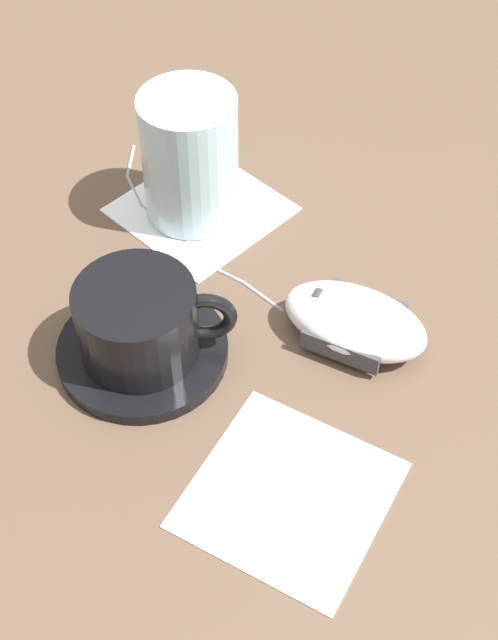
{
  "coord_description": "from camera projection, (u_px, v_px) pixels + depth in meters",
  "views": [
    {
      "loc": [
        -0.32,
        0.27,
        0.52
      ],
      "look_at": [
        -0.04,
        -0.04,
        0.03
      ],
      "focal_mm": 50.0,
      "sensor_mm": 36.0,
      "label": 1
    }
  ],
  "objects": [
    {
      "name": "napkin_under_glass",
      "position": [
        201.0,
        209.0,
        0.76
      ],
      "size": [
        0.13,
        0.13,
        0.0
      ],
      "primitive_type": "cube",
      "rotation": [
        0.0,
        0.0,
        -0.04
      ],
      "color": "white",
      "rests_on": "ground"
    },
    {
      "name": "drinking_glass",
      "position": [
        190.0,
        157.0,
        0.72
      ],
      "size": [
        0.08,
        0.08,
        0.11
      ],
      "primitive_type": "cylinder",
      "color": "silver",
      "rests_on": "napkin_under_glass"
    },
    {
      "name": "mouse_cable",
      "position": [
        180.0,
        227.0,
        0.75
      ],
      "size": [
        0.24,
        0.07,
        0.0
      ],
      "color": "gray",
      "rests_on": "ground"
    },
    {
      "name": "ground_plane",
      "position": [
        174.0,
        344.0,
        0.67
      ],
      "size": [
        3.0,
        3.0,
        0.0
      ],
      "primitive_type": "plane",
      "color": "brown"
    },
    {
      "name": "napkin_spare",
      "position": [
        289.0,
        494.0,
        0.58
      ],
      "size": [
        0.15,
        0.15,
        0.0
      ],
      "primitive_type": "cube",
      "rotation": [
        0.0,
        0.0,
        0.22
      ],
      "color": "silver",
      "rests_on": "ground"
    },
    {
      "name": "coffee_cup",
      "position": [
        140.0,
        321.0,
        0.63
      ],
      "size": [
        0.1,
        0.1,
        0.06
      ],
      "color": "black",
      "rests_on": "saucer"
    },
    {
      "name": "saucer",
      "position": [
        143.0,
        350.0,
        0.66
      ],
      "size": [
        0.13,
        0.13,
        0.01
      ],
      "primitive_type": "cylinder",
      "color": "black",
      "rests_on": "ground"
    },
    {
      "name": "computer_mouse",
      "position": [
        355.0,
        321.0,
        0.66
      ],
      "size": [
        0.12,
        0.09,
        0.04
      ],
      "color": "silver",
      "rests_on": "ground"
    }
  ]
}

